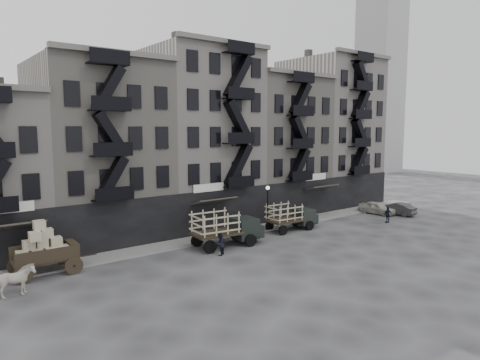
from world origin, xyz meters
TOP-DOWN VIEW (x-y plane):
  - ground at (0.00, 0.00)m, footprint 140.00×140.00m
  - sidewalk at (0.00, 3.75)m, footprint 55.00×2.50m
  - building_midwest at (-10.00, 9.83)m, footprint 10.00×11.35m
  - building_center at (-0.00, 9.82)m, footprint 10.00×11.35m
  - building_mideast at (10.00, 9.83)m, footprint 10.00×11.35m
  - building_east at (20.00, 9.82)m, footprint 10.00×11.35m
  - lamp_post at (3.00, 2.60)m, footprint 0.36×0.36m
  - distant_tower at (60.00, 30.00)m, footprint 8.00×8.00m
  - horse at (-18.77, -0.29)m, footprint 2.23×1.12m
  - wagon at (-16.53, 2.60)m, footprint 4.28×2.39m
  - stake_truck_west at (-3.02, 0.87)m, footprint 6.16×2.99m
  - stake_truck_east at (5.07, 1.56)m, footprint 5.34×2.46m
  - car_east at (18.16, 1.16)m, footprint 2.02×4.26m
  - car_far at (19.50, -0.40)m, footprint 1.86×4.26m
  - pedestrian_mid at (-4.89, -0.89)m, footprint 1.08×1.03m
  - policeman at (15.14, -2.15)m, footprint 1.04×0.68m

SIDE VIEW (x-z plane):
  - ground at x=0.00m, z-range 0.00..0.00m
  - sidewalk at x=0.00m, z-range 0.00..0.15m
  - car_far at x=19.50m, z-range 0.00..1.36m
  - car_east at x=18.16m, z-range 0.00..1.40m
  - policeman at x=15.14m, z-range 0.00..1.65m
  - pedestrian_mid at x=-4.89m, z-range 0.00..1.75m
  - horse at x=-18.77m, z-range 0.00..1.84m
  - stake_truck_east at x=5.07m, z-range 0.19..2.80m
  - stake_truck_west at x=-3.02m, z-range 0.21..3.21m
  - wagon at x=-16.53m, z-range 0.25..3.82m
  - lamp_post at x=3.00m, z-range 0.64..4.92m
  - building_midwest at x=-10.00m, z-range -0.60..15.60m
  - building_mideast at x=10.00m, z-range -0.60..15.60m
  - building_center at x=0.00m, z-range -0.60..17.60m
  - building_east at x=20.00m, z-range -0.60..18.60m
  - distant_tower at x=60.00m, z-range 0.76..66.76m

